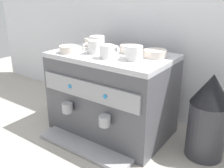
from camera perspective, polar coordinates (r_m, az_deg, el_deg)
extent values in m
plane|color=#9E998E|center=(1.50, 0.00, -9.99)|extent=(4.00, 4.00, 0.00)
cube|color=silver|center=(1.58, 6.89, 12.85)|extent=(2.80, 0.03, 1.11)
cube|color=#4C4C51|center=(1.41, 0.00, -2.52)|extent=(0.63, 0.39, 0.42)
cube|color=#B7B7BC|center=(1.34, 0.00, 6.38)|extent=(0.63, 0.39, 0.02)
cube|color=#939399|center=(1.22, -5.52, -1.50)|extent=(0.58, 0.01, 0.09)
cylinder|color=#1E7AB7|center=(1.29, -9.44, -0.52)|extent=(0.02, 0.01, 0.02)
cylinder|color=#1E7AB7|center=(1.15, -1.58, -2.80)|extent=(0.02, 0.01, 0.02)
cube|color=#939399|center=(1.33, -6.35, -13.86)|extent=(0.54, 0.12, 0.02)
cylinder|color=#939399|center=(1.33, -9.97, -5.26)|extent=(0.06, 0.06, 0.05)
cylinder|color=#939399|center=(1.19, -1.65, -8.26)|extent=(0.06, 0.06, 0.05)
cylinder|color=white|center=(1.23, -1.14, 7.31)|extent=(0.07, 0.07, 0.06)
torus|color=white|center=(1.26, 0.75, 7.56)|extent=(0.03, 0.05, 0.05)
cylinder|color=white|center=(1.42, -3.36, 9.23)|extent=(0.08, 0.08, 0.07)
torus|color=white|center=(1.37, -2.77, 8.82)|extent=(0.05, 0.04, 0.06)
cylinder|color=white|center=(1.20, 4.96, 6.97)|extent=(0.08, 0.08, 0.07)
torus|color=white|center=(1.25, 3.51, 7.46)|extent=(0.05, 0.03, 0.05)
cylinder|color=white|center=(1.33, -3.83, 8.31)|extent=(0.07, 0.07, 0.07)
torus|color=white|center=(1.32, -5.70, 8.15)|extent=(0.04, 0.05, 0.05)
cylinder|color=beige|center=(1.35, 3.98, 7.89)|extent=(0.10, 0.10, 0.04)
cylinder|color=beige|center=(1.35, 3.97, 7.27)|extent=(0.06, 0.06, 0.01)
cylinder|color=beige|center=(1.27, 9.63, 6.79)|extent=(0.11, 0.11, 0.04)
cylinder|color=beige|center=(1.28, 9.60, 6.21)|extent=(0.06, 0.06, 0.01)
cylinder|color=beige|center=(1.36, -9.71, 7.71)|extent=(0.10, 0.10, 0.04)
cylinder|color=beige|center=(1.37, -9.68, 7.14)|extent=(0.05, 0.05, 0.01)
cylinder|color=beige|center=(1.52, -4.16, 9.42)|extent=(0.10, 0.10, 0.04)
cylinder|color=beige|center=(1.53, -4.15, 8.81)|extent=(0.06, 0.06, 0.01)
cylinder|color=#333338|center=(1.30, 20.39, -9.64)|extent=(0.18, 0.18, 0.28)
cone|color=black|center=(1.21, 21.59, -1.06)|extent=(0.18, 0.18, 0.14)
cylinder|color=#B7B7BC|center=(1.76, -12.32, -3.57)|extent=(0.10, 0.10, 0.12)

